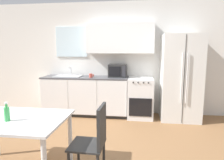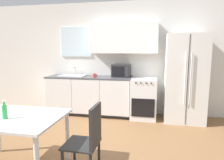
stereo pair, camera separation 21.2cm
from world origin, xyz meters
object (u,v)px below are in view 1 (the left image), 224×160
Objects in this scene: dining_chair_side at (95,138)px; drink_bottle at (7,113)px; oven_range at (140,98)px; coffee_mug at (91,76)px; microwave at (118,70)px; dining_table at (14,125)px; refrigerator at (181,78)px.

drink_bottle reaches higher than dining_chair_side.
oven_range is 4.07× the size of drink_bottle.
coffee_mug reaches higher than dining_chair_side.
microwave reaches higher than oven_range.
dining_chair_side is 1.07m from drink_bottle.
drink_bottle is at bearing -100.34° from coffee_mug.
dining_table is 5.55× the size of drink_bottle.
oven_range is 1.26m from coffee_mug.
oven_range is at bearing -11.21° from microwave.
refrigerator is 2.79m from dining_chair_side.
dining_table is (-2.43, -2.39, -0.30)m from refrigerator.
dining_table is at bearing -122.85° from oven_range.
refrigerator is at bearing -5.18° from microwave.
dining_chair_side is at bearing -90.26° from microwave.
refrigerator is (0.88, -0.02, 0.49)m from oven_range.
dining_chair_side is (-0.55, -2.39, 0.08)m from oven_range.
coffee_mug is at bearing -177.65° from refrigerator.
microwave is at bearing 68.33° from drink_bottle.
coffee_mug is at bearing 15.82° from dining_chair_side.
coffee_mug is (-0.60, -0.21, -0.10)m from microwave.
refrigerator reaches higher than dining_chair_side.
dining_chair_side is at bearing -103.04° from oven_range.
drink_bottle reaches higher than oven_range.
dining_table is (-0.42, -2.31, -0.33)m from coffee_mug.
dining_table is (-1.56, -2.41, 0.19)m from oven_range.
microwave is 2.75m from dining_table.
microwave is at bearing 68.04° from dining_table.
drink_bottle is at bearing -122.24° from oven_range.
refrigerator reaches higher than dining_table.
oven_range is 0.83m from microwave.
coffee_mug is (-2.01, -0.08, 0.02)m from refrigerator.
oven_range is 0.73× the size of dining_table.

